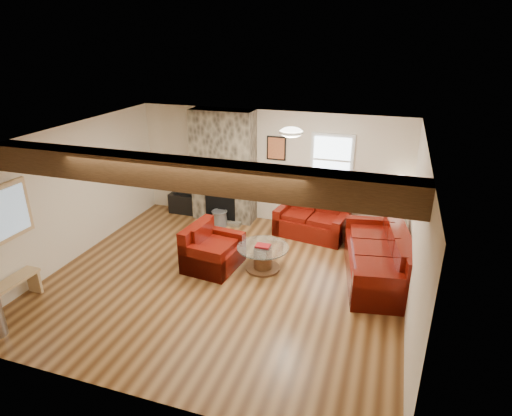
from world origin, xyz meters
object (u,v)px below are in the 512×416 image
Objects in this scene: sofa_three at (377,253)px; television at (188,186)px; loveseat at (312,218)px; tv_cabinet at (189,204)px; coffee_table at (263,258)px; armchair_red at (213,247)px; floor_lamp at (400,186)px.

sofa_three is 4.68m from television.
tv_cabinet is at bearing -176.24° from loveseat.
television is at bearing 140.96° from coffee_table.
sofa_three reaches higher than tv_cabinet.
coffee_table is at bearing -88.32° from sofa_three.
armchair_red reaches higher than coffee_table.
loveseat is 2.37m from armchair_red.
television is at bearing -119.67° from sofa_three.
television reaches higher than loveseat.
armchair_red is 1.05× the size of coffee_table.
tv_cabinet is at bearing -119.67° from sofa_three.
tv_cabinet is (-4.40, 1.59, -0.21)m from sofa_three.
loveseat reaches higher than coffee_table.
floor_lamp reaches higher than loveseat.
floor_lamp is at bearing -1.21° from television.
television reaches higher than coffee_table.
floor_lamp is at bearing -1.21° from tv_cabinet.
loveseat is 1.86m from floor_lamp.
floor_lamp is at bearing -50.00° from armchair_red.
sofa_three is at bearing 11.49° from coffee_table.
coffee_table is at bearing -98.72° from loveseat.
television is 4.69m from floor_lamp.
sofa_three is at bearing -19.86° from tv_cabinet.
armchair_red is 1.05× the size of tv_cabinet.
coffee_table is 0.66× the size of floor_lamp.
loveseat is 1.56× the size of tv_cabinet.
sofa_three is 1.90m from loveseat.
loveseat is at bearing -31.32° from armchair_red.
tv_cabinet is at bearing 140.96° from coffee_table.
loveseat is 1.02× the size of floor_lamp.
sofa_three is at bearing -19.86° from television.
sofa_three is at bearing -72.12° from armchair_red.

